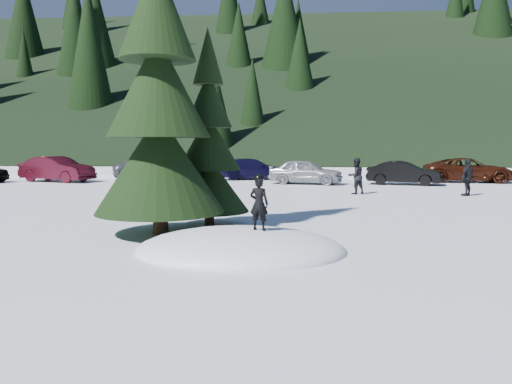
# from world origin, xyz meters

# --- Properties ---
(ground) EXTENTS (200.00, 200.00, 0.00)m
(ground) POSITION_xyz_m (0.00, 0.00, 0.00)
(ground) COLOR white
(ground) RESTS_ON ground
(snow_mound) EXTENTS (4.48, 3.52, 0.96)m
(snow_mound) POSITION_xyz_m (0.00, 0.00, 0.00)
(snow_mound) COLOR white
(snow_mound) RESTS_ON ground
(forest_hillside) EXTENTS (200.00, 60.00, 25.00)m
(forest_hillside) POSITION_xyz_m (0.00, 54.00, 12.50)
(forest_hillside) COLOR black
(forest_hillside) RESTS_ON ground
(spruce_tall) EXTENTS (3.20, 3.20, 8.60)m
(spruce_tall) POSITION_xyz_m (-2.20, 1.80, 3.32)
(spruce_tall) COLOR black
(spruce_tall) RESTS_ON ground
(spruce_short) EXTENTS (2.20, 2.20, 5.37)m
(spruce_short) POSITION_xyz_m (-1.20, 3.20, 2.10)
(spruce_short) COLOR black
(spruce_short) RESTS_ON ground
(child_skier) EXTENTS (0.45, 0.35, 1.09)m
(child_skier) POSITION_xyz_m (0.39, -0.10, 1.03)
(child_skier) COLOR black
(child_skier) RESTS_ON snow_mound
(adult_0) EXTENTS (0.98, 0.91, 1.62)m
(adult_0) POSITION_xyz_m (3.94, 12.25, 0.81)
(adult_0) COLOR black
(adult_0) RESTS_ON ground
(adult_1) EXTENTS (0.95, 0.94, 1.61)m
(adult_1) POSITION_xyz_m (8.67, 11.82, 0.81)
(adult_1) COLOR black
(adult_1) RESTS_ON ground
(car_1) EXTENTS (4.83, 2.85, 1.50)m
(car_1) POSITION_xyz_m (-12.86, 18.36, 0.75)
(car_1) COLOR #370A14
(car_1) RESTS_ON ground
(car_2) EXTENTS (5.45, 3.93, 1.38)m
(car_2) POSITION_xyz_m (-7.68, 20.57, 0.69)
(car_2) COLOR #4C4C53
(car_2) RESTS_ON ground
(car_3) EXTENTS (4.83, 2.71, 1.32)m
(car_3) POSITION_xyz_m (-1.40, 21.05, 0.66)
(car_3) COLOR black
(car_3) RESTS_ON ground
(car_4) EXTENTS (4.42, 2.67, 1.41)m
(car_4) POSITION_xyz_m (1.86, 17.72, 0.70)
(car_4) COLOR gray
(car_4) RESTS_ON ground
(car_5) EXTENTS (4.20, 2.33, 1.31)m
(car_5) POSITION_xyz_m (7.23, 17.61, 0.66)
(car_5) COLOR black
(car_5) RESTS_ON ground
(car_6) EXTENTS (5.37, 3.01, 1.42)m
(car_6) POSITION_xyz_m (11.48, 19.82, 0.71)
(car_6) COLOR black
(car_6) RESTS_ON ground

